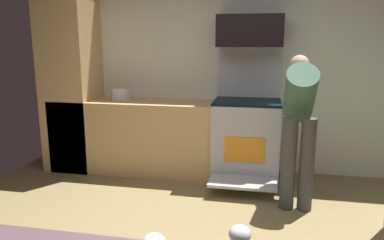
# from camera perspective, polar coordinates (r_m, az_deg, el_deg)

# --- Properties ---
(wall_back) EXTENTS (5.20, 0.12, 2.60)m
(wall_back) POSITION_cam_1_polar(r_m,az_deg,el_deg) (4.63, 5.09, 8.20)
(wall_back) COLOR silver
(wall_back) RESTS_ON ground
(lower_cabinet_run) EXTENTS (2.40, 0.60, 0.90)m
(lower_cabinet_run) POSITION_cam_1_polar(r_m,az_deg,el_deg) (4.60, -6.83, -2.59)
(lower_cabinet_run) COLOR tan
(lower_cabinet_run) RESTS_ON ground
(cabinet_column) EXTENTS (0.60, 0.60, 2.10)m
(cabinet_column) POSITION_cam_1_polar(r_m,az_deg,el_deg) (4.90, -18.23, 4.92)
(cabinet_column) COLOR tan
(cabinet_column) RESTS_ON ground
(oven_range) EXTENTS (0.76, 1.00, 1.55)m
(oven_range) POSITION_cam_1_polar(r_m,az_deg,el_deg) (4.36, 8.47, -2.62)
(oven_range) COLOR #B1B4BA
(oven_range) RESTS_ON ground
(microwave) EXTENTS (0.74, 0.38, 0.36)m
(microwave) POSITION_cam_1_polar(r_m,az_deg,el_deg) (4.32, 9.05, 13.56)
(microwave) COLOR black
(microwave) RESTS_ON oven_range
(person_cook) EXTENTS (0.31, 0.64, 1.48)m
(person_cook) POSITION_cam_1_polar(r_m,az_deg,el_deg) (3.70, 16.36, 0.36)
(person_cook) COLOR #424242
(person_cook) RESTS_ON ground
(wine_glass_mid) EXTENTS (0.07, 0.07, 0.14)m
(wine_glass_mid) POSITION_cam_1_polar(r_m,az_deg,el_deg) (1.23, 7.47, -17.54)
(wine_glass_mid) COLOR silver
(wine_glass_mid) RESTS_ON counter_island
(stock_pot) EXTENTS (0.24, 0.24, 0.15)m
(stock_pot) POSITION_cam_1_polar(r_m,az_deg,el_deg) (4.62, -11.09, 3.99)
(stock_pot) COLOR #AFB2BD
(stock_pot) RESTS_ON lower_cabinet_run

